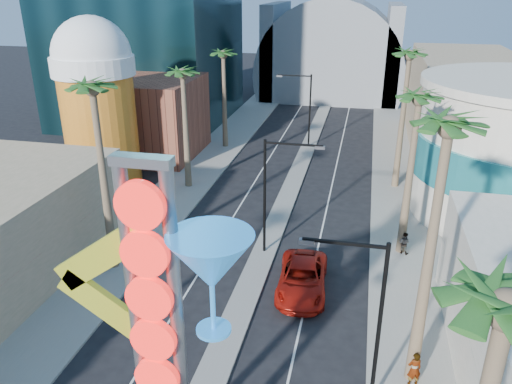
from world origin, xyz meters
name	(u,v)px	position (x,y,z in m)	size (l,w,h in m)	color
sidewalk_west	(201,167)	(-9.50, 35.00, 0.07)	(5.00, 100.00, 0.15)	gray
sidewalk_east	(400,183)	(9.50, 35.00, 0.07)	(5.00, 100.00, 0.15)	gray
median	(301,164)	(0.00, 38.00, 0.07)	(1.60, 84.00, 0.15)	gray
brick_filler_west	(149,117)	(-16.00, 38.00, 4.00)	(10.00, 10.00, 8.00)	brown
filler_east	(462,102)	(16.00, 48.00, 5.00)	(10.00, 20.00, 10.00)	#9B8864
beer_mug	(97,96)	(-17.00, 30.00, 7.84)	(7.00, 7.00, 14.50)	#BD6719
canopy	(331,68)	(0.00, 72.00, 4.31)	(22.00, 16.00, 22.00)	slate
neon_sign	(180,317)	(0.82, 2.96, 7.31)	(6.53, 2.60, 12.55)	gray
streetlight_0	(273,187)	(0.55, 20.00, 4.88)	(3.79, 0.25, 8.00)	black
streetlight_1	(305,104)	(-0.55, 44.00, 4.88)	(3.79, 0.25, 8.00)	black
streetlight_2	(369,312)	(6.72, 8.00, 4.83)	(3.45, 0.25, 8.00)	black
palm_1	(94,101)	(-9.00, 16.00, 10.82)	(2.40, 2.40, 12.70)	brown
palm_2	(183,80)	(-9.00, 30.00, 9.48)	(2.40, 2.40, 11.20)	brown
palm_3	(223,60)	(-9.00, 42.00, 9.48)	(2.40, 2.40, 11.20)	brown
palm_4	(501,336)	(9.00, 0.00, 10.38)	(2.40, 2.40, 12.20)	brown
palm_5	(446,146)	(9.00, 10.00, 11.27)	(2.40, 2.40, 13.20)	brown
palm_6	(418,108)	(9.00, 22.00, 9.93)	(2.40, 2.40, 11.70)	brown
palm_7	(409,64)	(9.00, 34.00, 10.82)	(2.40, 2.40, 12.70)	brown
red_pickup	(302,278)	(3.11, 16.05, 0.84)	(2.80, 6.07, 1.69)	#AC170D
pedestrian_a	(414,369)	(9.03, 9.51, 1.03)	(0.64, 0.42, 1.76)	gray
pedestrian_b	(404,243)	(9.17, 21.72, 0.91)	(0.74, 0.58, 1.52)	gray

